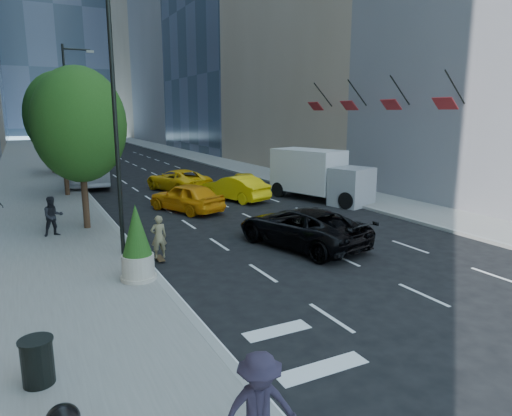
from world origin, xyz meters
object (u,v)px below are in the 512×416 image
box_truck (319,175)px  planter_shrub (137,244)px  trash_can (38,362)px  skateboarder (159,240)px  black_sedan_lincoln (301,227)px  city_bus (90,160)px  black_sedan_mercedes (319,230)px

box_truck → planter_shrub: 16.67m
box_truck → trash_can: bearing=-156.7°
skateboarder → trash_can: bearing=60.7°
black_sedan_lincoln → planter_shrub: (-7.10, -1.23, 0.52)m
city_bus → trash_can: (-4.96, -29.79, -1.09)m
black_sedan_mercedes → skateboarder: bearing=-21.5°
trash_can → planter_shrub: 5.98m
city_bus → trash_can: size_ratio=13.25×
skateboarder → box_truck: 14.55m
black_sedan_mercedes → trash_can: 12.47m
skateboarder → black_sedan_lincoln: bearing=175.1°
black_sedan_mercedes → city_bus: size_ratio=0.39×
black_sedan_mercedes → trash_can: black_sedan_mercedes is taller
black_sedan_lincoln → skateboarder: bearing=-22.2°
black_sedan_lincoln → trash_can: size_ratio=6.41×
box_truck → black_sedan_lincoln: bearing=-146.1°
black_sedan_mercedes → planter_shrub: (-7.80, -0.92, 0.65)m
skateboarder → black_sedan_lincoln: 5.90m
trash_can → city_bus: bearing=80.6°
planter_shrub → skateboarder: bearing=58.2°
black_sedan_mercedes → box_truck: bearing=-136.7°
skateboarder → box_truck: box_truck is taller
city_bus → box_truck: (11.91, -15.28, -0.09)m
black_sedan_lincoln → box_truck: bearing=-143.2°
black_sedan_mercedes → black_sedan_lincoln: bearing=-35.5°
black_sedan_mercedes → box_truck: box_truck is taller
trash_can → planter_shrub: size_ratio=0.37×
skateboarder → black_sedan_mercedes: size_ratio=0.34×
black_sedan_mercedes → city_bus: city_bus is taller
black_sedan_lincoln → black_sedan_mercedes: (0.70, -0.30, -0.13)m
trash_can → box_truck: bearing=40.7°
black_sedan_lincoln → city_bus: bearing=-91.8°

